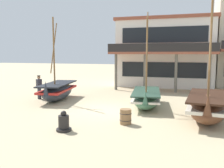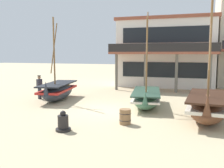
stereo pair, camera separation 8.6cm
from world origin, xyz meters
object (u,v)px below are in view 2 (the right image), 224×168
Objects in this scene: fisherman_by_hull at (40,87)px; wooden_barrel at (125,117)px; fishing_boat_centre_large at (146,98)px; fishing_boat_near_left at (58,91)px; fishing_boat_far_right at (207,106)px; capstan_winch at (63,123)px; harbor_building_main at (166,53)px.

wooden_barrel is at bearing -30.05° from fisherman_by_hull.
fishing_boat_centre_large is 7.71m from fisherman_by_hull.
fishing_boat_centre_large is at bearing 86.10° from wooden_barrel.
fishing_boat_centre_large is 3.38× the size of fisherman_by_hull.
fishing_boat_near_left is 7.39m from wooden_barrel.
fishing_boat_far_right is 7.77× the size of capstan_winch.
wooden_barrel is (7.43, -4.30, -0.48)m from fisherman_by_hull.
capstan_winch is at bearing -49.13° from fisherman_by_hull.
fishing_boat_centre_large is 3.95m from fishing_boat_far_right.
fishing_boat_far_right is at bearing -76.14° from harbor_building_main.
capstan_winch is (5.21, -6.02, -0.50)m from fisherman_by_hull.
fishing_boat_far_right is 9.54× the size of wooden_barrel.
fishing_boat_far_right is at bearing 31.89° from capstan_winch.
fishing_boat_far_right is 4.09m from wooden_barrel.
fishing_boat_far_right reaches higher than fisherman_by_hull.
fishing_boat_near_left is 0.84× the size of fishing_boat_far_right.
fisherman_by_hull is 0.18× the size of harbor_building_main.
fishing_boat_far_right is at bearing 27.79° from wooden_barrel.
harbor_building_main is (7.82, 10.67, 2.50)m from fisherman_by_hull.
capstan_winch is 1.23× the size of wooden_barrel.
fishing_boat_centre_large reaches higher than fishing_boat_near_left.
fishing_boat_far_right is (9.58, -2.44, 0.02)m from fishing_boat_near_left.
fisherman_by_hull is at bearing 130.87° from capstan_winch.
harbor_building_main is (6.36, 10.63, 2.67)m from fishing_boat_near_left.
fisherman_by_hull is 1.96× the size of capstan_winch.
fishing_boat_centre_large is 11.29m from harbor_building_main.
fishing_boat_far_right reaches higher than harbor_building_main.
wooden_barrel is at bearing -93.90° from fishing_boat_centre_large.
fishing_boat_centre_large is at bearing 147.58° from fishing_boat_far_right.
fishing_boat_near_left is at bearing -120.90° from harbor_building_main.
fisherman_by_hull is (-1.46, -0.04, 0.17)m from fishing_boat_near_left.
fishing_boat_near_left is at bearing 144.01° from wooden_barrel.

